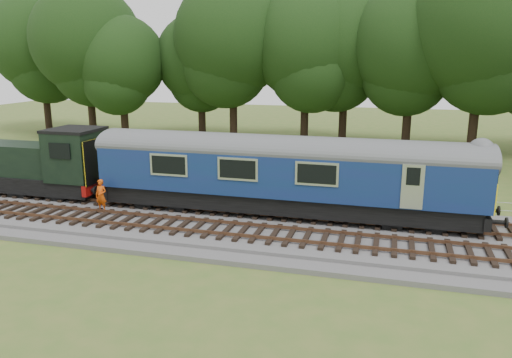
% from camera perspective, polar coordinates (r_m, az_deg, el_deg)
% --- Properties ---
extents(ground, '(120.00, 120.00, 0.00)m').
position_cam_1_polar(ground, '(22.70, 4.77, -6.10)').
color(ground, '#476826').
rests_on(ground, ground).
extents(ballast, '(70.00, 7.00, 0.35)m').
position_cam_1_polar(ballast, '(22.64, 4.78, -5.68)').
color(ballast, '#4C4C4F').
rests_on(ballast, ground).
extents(track_north, '(67.20, 2.40, 0.21)m').
position_cam_1_polar(track_north, '(23.87, 5.42, -4.05)').
color(track_north, black).
rests_on(track_north, ballast).
extents(track_south, '(67.20, 2.40, 0.21)m').
position_cam_1_polar(track_south, '(21.08, 3.97, -6.46)').
color(track_south, black).
rests_on(track_south, ballast).
extents(fence, '(64.00, 0.12, 1.00)m').
position_cam_1_polar(fence, '(26.92, 6.57, -2.95)').
color(fence, '#6B6054').
rests_on(fence, ground).
extents(tree_line, '(70.00, 8.00, 18.00)m').
position_cam_1_polar(tree_line, '(43.86, 10.20, 3.41)').
color(tree_line, black).
rests_on(tree_line, ground).
extents(dmu_railcar, '(18.05, 2.86, 3.88)m').
position_cam_1_polar(dmu_railcar, '(23.49, 3.15, 1.23)').
color(dmu_railcar, black).
rests_on(dmu_railcar, ground).
extents(shunter_loco, '(8.91, 2.60, 3.38)m').
position_cam_1_polar(shunter_loco, '(29.80, -24.03, 1.48)').
color(shunter_loco, black).
rests_on(shunter_loco, ground).
extents(worker, '(0.61, 0.43, 1.61)m').
position_cam_1_polar(worker, '(25.35, -17.29, -1.83)').
color(worker, '#DF4C0B').
rests_on(worker, ballast).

